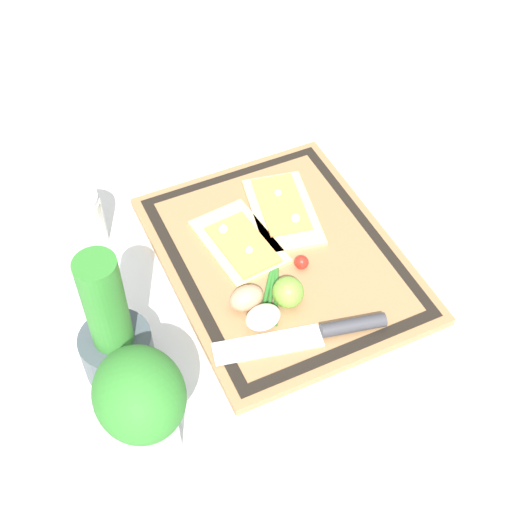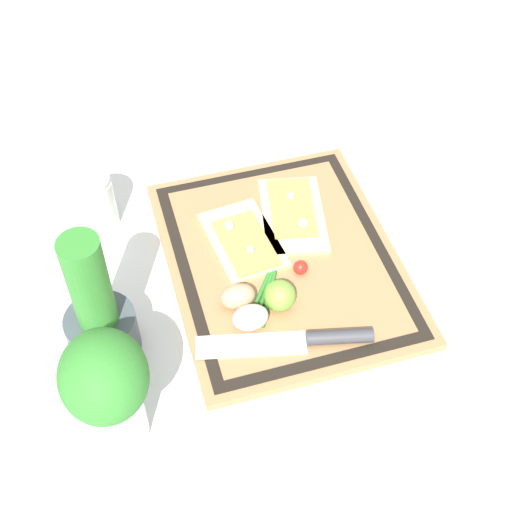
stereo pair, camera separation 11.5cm
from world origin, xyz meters
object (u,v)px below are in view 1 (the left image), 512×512
cherry_tomato_red (301,262)px  egg_pink (263,317)px  egg_brown (247,298)px  lime (288,292)px  pizza_slice_near (283,210)px  herb_glass (142,406)px  knife (329,331)px  sauce_jar (82,224)px  pizza_slice_far (240,242)px  herb_pot (113,335)px

cherry_tomato_red → egg_pink: bearing=126.2°
egg_brown → lime: (-0.02, -0.06, 0.00)m
pizza_slice_near → herb_glass: herb_glass is taller
knife → sauce_jar: bearing=38.1°
pizza_slice_far → cherry_tomato_red: size_ratio=7.48×
lime → knife: bearing=-160.2°
pizza_slice_far → cherry_tomato_red: 0.11m
egg_pink → herb_glass: size_ratio=0.28×
cherry_tomato_red → herb_glass: 0.39m
pizza_slice_far → cherry_tomato_red: bearing=-141.0°
pizza_slice_far → lime: bearing=-172.4°
herb_glass → pizza_slice_far: bearing=-42.8°
cherry_tomato_red → herb_glass: herb_glass is taller
pizza_slice_far → herb_glass: 0.39m
pizza_slice_near → sauce_jar: size_ratio=1.83×
pizza_slice_near → herb_glass: size_ratio=0.98×
lime → sauce_jar: size_ratio=0.46×
egg_pink → lime: lime is taller
egg_brown → herb_pot: herb_pot is taller
herb_pot → egg_pink: bearing=-98.9°
cherry_tomato_red → herb_pot: (-0.04, 0.32, 0.05)m
lime → egg_brown: bearing=72.0°
pizza_slice_far → egg_brown: (-0.12, 0.04, 0.01)m
lime → sauce_jar: 0.37m
sauce_jar → lime: bearing=-137.8°
egg_pink → pizza_slice_near: bearing=-33.6°
pizza_slice_far → egg_pink: egg_pink is taller
pizza_slice_near → herb_pot: 0.39m
herb_pot → sauce_jar: 0.27m
lime → sauce_jar: bearing=42.2°
knife → lime: (0.08, 0.03, 0.02)m
egg_brown → herb_pot: bearing=92.5°
egg_pink → herb_pot: 0.22m
herb_glass → egg_brown: bearing=-54.1°
cherry_tomato_red → herb_glass: size_ratio=0.12×
pizza_slice_near → herb_glass: (-0.31, 0.35, 0.10)m
egg_brown → cherry_tomato_red: bearing=-73.2°
knife → egg_pink: size_ratio=4.78×
pizza_slice_far → herb_glass: (-0.28, 0.25, 0.10)m
knife → herb_glass: size_ratio=1.32×
pizza_slice_near → pizza_slice_far: size_ratio=1.11×
egg_pink → lime: 0.06m
knife → egg_brown: egg_brown is taller
cherry_tomato_red → sauce_jar: size_ratio=0.22×
pizza_slice_far → lime: lime is taller
egg_brown → herb_glass: size_ratio=0.28×
pizza_slice_far → herb_pot: bearing=117.4°
knife → cherry_tomato_red: (0.13, -0.02, 0.00)m
knife → herb_pot: bearing=73.2°
pizza_slice_near → egg_brown: bearing=138.2°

